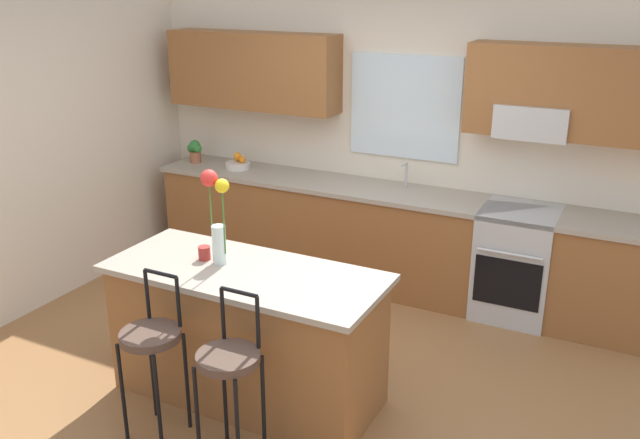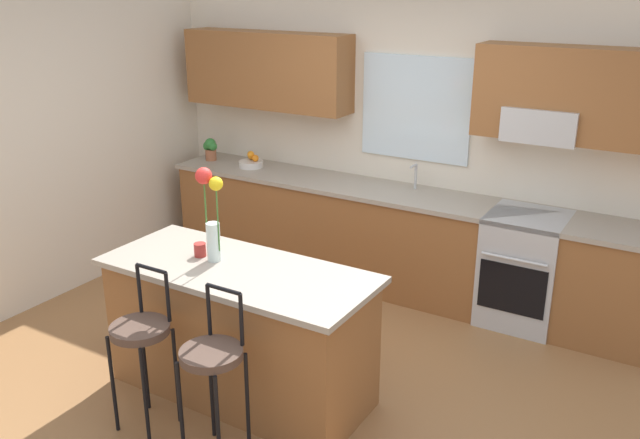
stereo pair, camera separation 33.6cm
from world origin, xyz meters
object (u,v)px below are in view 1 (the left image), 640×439
at_px(kitchen_island, 247,333).
at_px(flower_vase, 217,214).
at_px(potted_plant_small, 195,150).
at_px(bar_stool_near, 152,342).
at_px(oven_range, 516,263).
at_px(fruit_bowl_oranges, 238,164).
at_px(bar_stool_middle, 229,365).
at_px(mug_ceramic, 204,253).

xyz_separation_m(kitchen_island, flower_vase, (-0.20, 0.02, 0.79)).
height_order(flower_vase, potted_plant_small, flower_vase).
bearing_deg(bar_stool_near, oven_range, 58.15).
xyz_separation_m(bar_stool_near, flower_vase, (0.07, 0.62, 0.62)).
relative_size(oven_range, kitchen_island, 0.51).
relative_size(flower_vase, fruit_bowl_oranges, 2.61).
bearing_deg(flower_vase, fruit_bowl_oranges, 120.33).
bearing_deg(bar_stool_near, bar_stool_middle, 0.00).
xyz_separation_m(flower_vase, mug_ceramic, (-0.12, 0.01, -0.29)).
bearing_deg(flower_vase, mug_ceramic, 174.87).
bearing_deg(bar_stool_near, mug_ceramic, 94.77).
xyz_separation_m(bar_stool_middle, flower_vase, (-0.48, 0.62, 0.62)).
xyz_separation_m(oven_range, fruit_bowl_oranges, (-2.71, 0.03, 0.51)).
bearing_deg(mug_ceramic, fruit_bowl_oranges, 117.77).
bearing_deg(kitchen_island, flower_vase, 175.19).
height_order(bar_stool_near, potted_plant_small, potted_plant_small).
xyz_separation_m(oven_range, bar_stool_middle, (-1.06, -2.59, 0.18)).
distance_m(oven_range, kitchen_island, 2.40).
relative_size(kitchen_island, flower_vase, 2.90).
height_order(bar_stool_near, flower_vase, flower_vase).
relative_size(oven_range, mug_ceramic, 10.22).
bearing_deg(potted_plant_small, mug_ceramic, -51.94).
xyz_separation_m(oven_range, potted_plant_small, (-3.22, 0.03, 0.59)).
distance_m(mug_ceramic, fruit_bowl_oranges, 2.25).
distance_m(flower_vase, mug_ceramic, 0.32).
bearing_deg(bar_stool_middle, kitchen_island, 114.64).
distance_m(bar_stool_middle, potted_plant_small, 3.42).
xyz_separation_m(bar_stool_middle, mug_ceramic, (-0.60, 0.63, 0.33)).
bearing_deg(fruit_bowl_oranges, bar_stool_near, -67.21).
bearing_deg(potted_plant_small, oven_range, -0.45).
distance_m(kitchen_island, fruit_bowl_oranges, 2.49).
xyz_separation_m(flower_vase, potted_plant_small, (-1.68, 2.00, -0.21)).
bearing_deg(potted_plant_small, bar_stool_near, -58.41).
xyz_separation_m(kitchen_island, bar_stool_near, (-0.28, -0.60, 0.17)).
xyz_separation_m(bar_stool_near, bar_stool_middle, (0.55, 0.00, 0.00)).
bearing_deg(fruit_bowl_oranges, kitchen_island, -55.73).
bearing_deg(bar_stool_near, flower_vase, 83.48).
height_order(flower_vase, fruit_bowl_oranges, flower_vase).
xyz_separation_m(mug_ceramic, fruit_bowl_oranges, (-1.05, 1.99, 0.00)).
xyz_separation_m(fruit_bowl_oranges, potted_plant_small, (-0.51, -0.00, 0.08)).
bearing_deg(kitchen_island, bar_stool_middle, -65.36).
xyz_separation_m(oven_range, flower_vase, (-1.54, -1.97, 0.80)).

